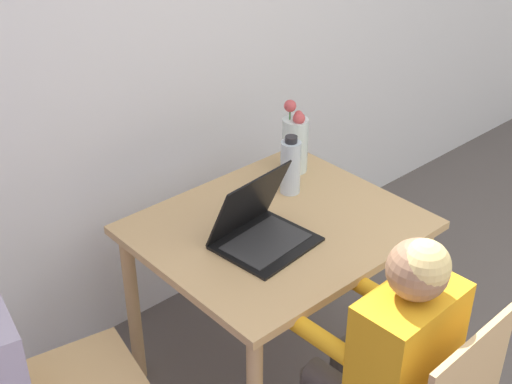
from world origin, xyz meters
TOP-DOWN VIEW (x-y plane):
  - wall_back at (0.00, 2.23)m, footprint 6.40×0.05m
  - dining_table at (-0.16, 1.55)m, footprint 0.92×0.78m
  - chair_spare at (-1.07, 1.62)m, footprint 0.50×0.47m
  - person_seated at (-0.29, 0.94)m, footprint 0.34×0.43m
  - laptop at (-0.28, 1.52)m, footprint 0.33×0.29m
  - flower_vase at (0.15, 1.79)m, footprint 0.10×0.10m
  - water_bottle at (0.02, 1.68)m, footprint 0.07×0.07m

SIDE VIEW (x-z plane):
  - chair_spare at x=-1.07m, z-range 0.15..0.99m
  - dining_table at x=-0.16m, z-range 0.25..0.95m
  - person_seated at x=-0.29m, z-range 0.12..1.15m
  - laptop at x=-0.28m, z-range 0.63..0.88m
  - water_bottle at x=0.02m, z-range 0.69..0.92m
  - flower_vase at x=0.15m, z-range 0.68..0.97m
  - wall_back at x=0.00m, z-range 0.00..2.50m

